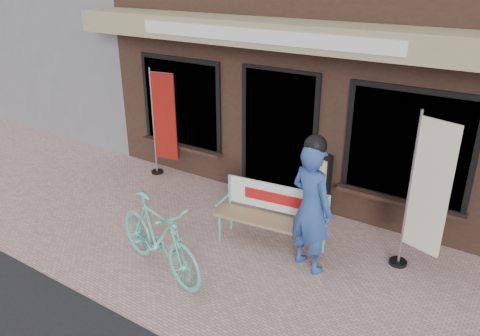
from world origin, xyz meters
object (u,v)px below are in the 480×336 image
Objects in this scene: bicycle at (158,237)px; menu_stand at (316,181)px; bench at (273,211)px; nobori_cream at (425,196)px; nobori_red at (163,122)px; person at (311,205)px.

menu_stand is at bearing -6.00° from bicycle.
bench is 1.61× the size of menu_stand.
bicycle is at bearing -129.13° from nobori_cream.
nobori_cream is at bearing -17.47° from nobori_red.
person is at bearing -26.30° from bench.
nobori_cream is at bearing 5.34° from bench.
bench is at bearing -150.24° from nobori_cream.
bench is 0.90× the size of person.
nobori_red is at bearing -160.29° from menu_stand.
nobori_red is at bearing -169.26° from nobori_cream.
person is 1.80× the size of menu_stand.
person is at bearing -134.31° from nobori_cream.
nobori_cream reaches higher than person.
person is 1.07× the size of bicycle.
nobori_cream is at bearing -9.60° from menu_stand.
nobori_red is at bearing 154.52° from bench.
nobori_cream is (1.84, 0.40, 0.58)m from bench.
bench is 1.20m from menu_stand.
bicycle is 3.28m from nobori_cream.
bicycle is 3.11m from nobori_red.
nobori_cream is at bearing -42.50° from bicycle.
nobori_cream reaches higher than menu_stand.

